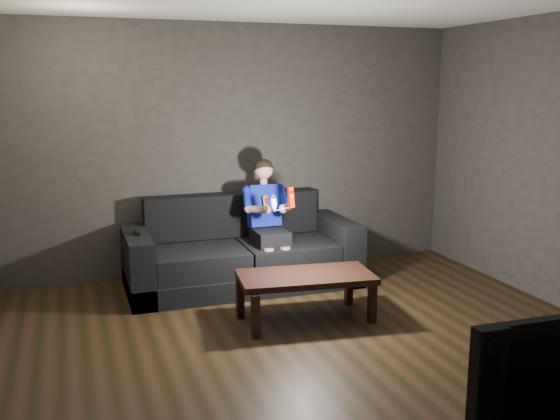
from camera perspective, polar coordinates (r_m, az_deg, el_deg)
name	(u,v)px	position (r m, az deg, el deg)	size (l,w,h in m)	color
floor	(327,358)	(4.90, 4.32, -13.35)	(5.00, 5.00, 0.00)	black
back_wall	(239,150)	(6.85, -3.78, 5.51)	(5.00, 0.04, 2.70)	#34302D
sofa	(241,257)	(6.49, -3.58, -4.31)	(2.35, 1.01, 0.91)	black
child	(267,212)	(6.39, -1.18, -0.16)	(0.49, 0.60, 1.20)	black
wii_remote_red	(291,198)	(5.95, 1.01, 1.15)	(0.06, 0.08, 0.20)	red
nunchuk_white	(274,203)	(5.90, -0.59, 0.68)	(0.07, 0.10, 0.16)	white
wii_remote_black	(137,233)	(6.13, -12.96, -2.06)	(0.04, 0.15, 0.03)	black
coffee_table	(306,280)	(5.49, 2.36, -6.44)	(1.23, 0.71, 0.43)	black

